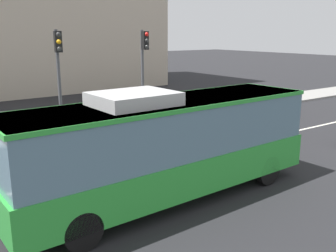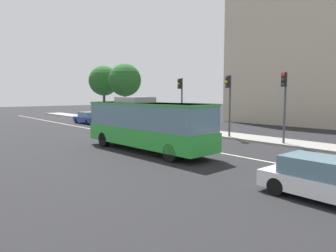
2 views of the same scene
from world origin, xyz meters
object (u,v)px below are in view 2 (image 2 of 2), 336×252
(transit_bus, at_px, (146,123))
(sedan_white, at_px, (327,180))
(sedan_blue, at_px, (88,118))
(traffic_light_mid_block, at_px, (181,95))
(traffic_light_near_corner, at_px, (284,95))
(street_tree_kerbside_centre, at_px, (104,81))
(street_tree_kerbside_left, at_px, (125,80))
(traffic_light_far_corner, at_px, (229,95))

(transit_bus, relative_size, sedan_white, 2.24)
(sedan_blue, height_order, traffic_light_mid_block, traffic_light_mid_block)
(sedan_blue, relative_size, sedan_white, 1.00)
(traffic_light_near_corner, relative_size, street_tree_kerbside_centre, 0.68)
(transit_bus, relative_size, street_tree_kerbside_left, 1.36)
(sedan_blue, xyz_separation_m, traffic_light_far_corner, (19.69, 2.95, 2.84))
(sedan_white, bearing_deg, traffic_light_far_corner, 141.61)
(street_tree_kerbside_centre, bearing_deg, sedan_white, -16.94)
(traffic_light_far_corner, bearing_deg, traffic_light_mid_block, -85.87)
(sedan_blue, distance_m, sedan_white, 32.05)
(traffic_light_near_corner, bearing_deg, traffic_light_far_corner, -91.50)
(traffic_light_far_corner, xyz_separation_m, street_tree_kerbside_left, (-16.98, 0.86, 1.83))
(sedan_white, distance_m, street_tree_kerbside_left, 30.82)
(traffic_light_near_corner, height_order, street_tree_kerbside_left, street_tree_kerbside_left)
(traffic_light_near_corner, bearing_deg, street_tree_kerbside_centre, -95.80)
(street_tree_kerbside_left, bearing_deg, traffic_light_mid_block, -3.88)
(transit_bus, bearing_deg, sedan_blue, 161.93)
(sedan_white, bearing_deg, street_tree_kerbside_centre, 163.43)
(traffic_light_near_corner, xyz_separation_m, street_tree_kerbside_left, (-21.73, 0.66, 1.83))
(sedan_blue, bearing_deg, traffic_light_far_corner, -172.05)
(traffic_light_far_corner, bearing_deg, street_tree_kerbside_left, -87.70)
(street_tree_kerbside_left, bearing_deg, traffic_light_far_corner, -2.90)
(transit_bus, height_order, traffic_light_far_corner, traffic_light_far_corner)
(street_tree_kerbside_left, height_order, street_tree_kerbside_centre, street_tree_kerbside_centre)
(sedan_white, distance_m, traffic_light_mid_block, 20.21)
(transit_bus, distance_m, traffic_light_far_corner, 8.72)
(sedan_white, xyz_separation_m, street_tree_kerbside_left, (-28.68, 10.25, 4.67))
(transit_bus, bearing_deg, traffic_light_mid_block, 122.93)
(sedan_white, bearing_deg, traffic_light_mid_block, 152.01)
(transit_bus, distance_m, traffic_light_mid_block, 10.75)
(sedan_blue, distance_m, street_tree_kerbside_left, 6.61)
(traffic_light_near_corner, distance_m, street_tree_kerbside_left, 21.82)
(sedan_white, relative_size, street_tree_kerbside_left, 0.61)
(transit_bus, distance_m, traffic_light_near_corner, 10.00)
(transit_bus, xyz_separation_m, street_tree_kerbside_centre, (-23.06, 9.67, 3.71))
(street_tree_kerbside_centre, bearing_deg, transit_bus, -22.74)
(street_tree_kerbside_centre, bearing_deg, traffic_light_near_corner, -1.93)
(transit_bus, distance_m, street_tree_kerbside_centre, 25.28)
(traffic_light_mid_block, relative_size, street_tree_kerbside_left, 0.70)
(traffic_light_far_corner, bearing_deg, transit_bus, 6.69)
(sedan_white, relative_size, traffic_light_mid_block, 0.87)
(transit_bus, relative_size, traffic_light_mid_block, 1.94)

